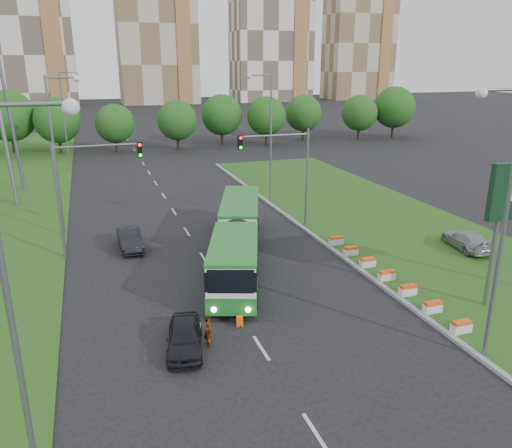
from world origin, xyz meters
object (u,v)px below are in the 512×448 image
object	(u,v)px
articulated_bus	(234,237)
car_median	(467,240)
traffic_mast_median	(288,164)
traffic_mast_left	(82,181)
car_left_far	(130,239)
pedestrian	(208,331)
shopping_trolley	(240,321)
car_left_near	(185,337)

from	to	relation	value
articulated_bus	car_median	distance (m)	16.62
traffic_mast_median	traffic_mast_left	xyz separation A→B (m)	(-15.16, -1.00, 0.00)
car_median	traffic_mast_left	bearing A→B (deg)	-7.67
car_left_far	pedestrian	xyz separation A→B (m)	(2.29, -14.56, 0.07)
articulated_bus	car_median	size ratio (longest dim) A/B	3.79
traffic_mast_median	shopping_trolley	xyz separation A→B (m)	(-8.14, -13.70, -5.08)
traffic_mast_median	traffic_mast_left	bearing A→B (deg)	-176.23
car_left_far	shopping_trolley	world-z (taller)	car_left_far
car_median	traffic_mast_median	bearing A→B (deg)	-30.78
car_left_far	car_median	xyz separation A→B (m)	(22.68, -8.07, 0.08)
articulated_bus	shopping_trolley	xyz separation A→B (m)	(-2.20, -8.50, -1.44)
traffic_mast_median	car_left_near	xyz separation A→B (m)	(-11.19, -15.02, -4.67)
traffic_mast_left	pedestrian	xyz separation A→B (m)	(5.08, -14.01, -4.56)
articulated_bus	shopping_trolley	bearing A→B (deg)	-85.41
traffic_mast_left	car_left_far	bearing A→B (deg)	11.22
car_median	pedestrian	world-z (taller)	pedestrian
car_left_near	car_median	size ratio (longest dim) A/B	0.89
traffic_mast_left	shopping_trolley	size ratio (longest dim) A/B	14.72
car_left_far	car_median	bearing A→B (deg)	-21.30
car_left_near	pedestrian	distance (m)	1.12
traffic_mast_left	car_left_near	distance (m)	15.30
articulated_bus	car_median	xyz separation A→B (m)	(16.26, -3.32, -0.91)
traffic_mast_median	car_left_near	bearing A→B (deg)	-126.70
pedestrian	car_left_far	bearing A→B (deg)	2.91
articulated_bus	pedestrian	bearing A→B (deg)	-93.75
car_left_near	car_left_far	world-z (taller)	car_left_far
traffic_mast_left	pedestrian	size ratio (longest dim) A/B	5.06
car_median	pedestrian	distance (m)	21.40
traffic_mast_median	car_median	xyz separation A→B (m)	(10.31, -8.52, -4.55)
car_median	shopping_trolley	world-z (taller)	car_median
car_left_far	articulated_bus	bearing A→B (deg)	-38.19
traffic_mast_median	traffic_mast_left	distance (m)	15.19
car_median	pedestrian	xyz separation A→B (m)	(-20.39, -6.49, -0.01)
traffic_mast_median	car_left_near	size ratio (longest dim) A/B	2.00
traffic_mast_median	articulated_bus	size ratio (longest dim) A/B	0.47
car_left_near	pedestrian	bearing A→B (deg)	12.65
pedestrian	car_left_near	bearing A→B (deg)	84.58
traffic_mast_median	pedestrian	world-z (taller)	traffic_mast_median
traffic_mast_left	car_left_far	size ratio (longest dim) A/B	1.83
traffic_mast_median	pedestrian	xyz separation A→B (m)	(-10.08, -15.01, -4.56)
car_left_near	car_left_far	bearing A→B (deg)	106.64
traffic_mast_median	traffic_mast_left	world-z (taller)	same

